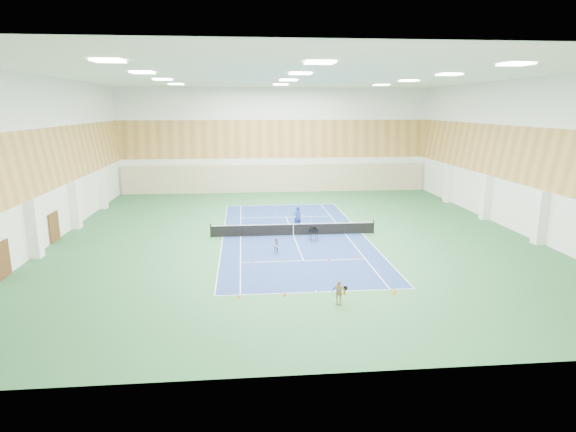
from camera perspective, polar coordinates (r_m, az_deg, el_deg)
The scene contains 22 objects.
ground at distance 37.68m, azimuth 0.64°, elevation -2.32°, with size 40.00×40.00×0.00m, color #296137.
room_shell at distance 36.57m, azimuth 0.66°, elevation 6.80°, with size 36.00×40.00×12.00m, color white, non-canonical shape.
wood_cladding at distance 36.42m, azimuth 0.67°, elevation 9.93°, with size 36.00×40.00×8.00m, color #C18D47, non-canonical shape.
ceiling_light_grid at distance 36.43m, azimuth 0.69°, elevation 16.10°, with size 21.40×25.40×0.06m, color white, non-canonical shape.
court_surface at distance 37.68m, azimuth 0.64°, elevation -2.31°, with size 10.97×23.77×0.01m, color navy.
tennis_balls_scatter at distance 37.67m, azimuth 0.64°, elevation -2.25°, with size 10.57×22.77×0.07m, color #C2E426, non-canonical shape.
tennis_net at distance 37.54m, azimuth 0.64°, elevation -1.51°, with size 12.80×0.10×1.10m, color black, non-canonical shape.
back_curtain at distance 56.65m, azimuth -1.46°, elevation 4.46°, with size 35.40×0.16×3.20m, color #C6B793.
door_left_a at distance 32.68m, azimuth -30.77°, elevation -4.55°, with size 0.08×1.80×2.20m, color #593319.
door_left_b at distance 39.78m, azimuth -25.97°, elevation -1.19°, with size 0.08×1.80×2.20m, color #593319.
coach at distance 39.71m, azimuth 1.12°, elevation -0.14°, with size 0.68×0.45×1.87m, color navy.
child_court at distance 32.95m, azimuth -1.32°, elevation -3.51°, with size 0.56×0.44×1.16m, color #919299.
child_apron at distance 24.87m, azimuth 6.01°, elevation -8.98°, with size 0.75×0.31×1.27m, color tan.
ball_cart at distance 36.14m, azimuth 3.03°, elevation -2.18°, with size 0.58×0.58×1.00m, color black, non-canonical shape.
cone_svc_a at distance 30.90m, azimuth -4.32°, elevation -5.58°, with size 0.19×0.19×0.21m, color #FF540D.
cone_svc_b at distance 31.61m, azimuth -1.27°, elevation -5.12°, with size 0.19×0.19×0.20m, color #FF650D.
cone_svc_c at distance 31.63m, azimuth 4.95°, elevation -5.14°, with size 0.21×0.21×0.23m, color #EC410C.
cone_svc_d at distance 32.26m, azimuth 7.95°, elevation -4.87°, with size 0.19×0.19×0.21m, color #FF460D.
cone_base_a at distance 25.74m, azimuth -5.80°, elevation -9.48°, with size 0.18×0.18×0.20m, color #FF550D.
cone_base_b at distance 25.91m, azimuth -0.41°, elevation -9.27°, with size 0.18×0.18×0.20m, color #FF460D.
cone_base_c at distance 26.34m, azimuth 6.64°, elevation -8.96°, with size 0.19×0.19×0.21m, color #FF600D.
cone_base_d at distance 26.85m, azimuth 12.50°, elevation -8.72°, with size 0.22×0.22×0.24m, color orange.
Camera 1 is at (-3.84, -36.17, 9.84)m, focal length 30.00 mm.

